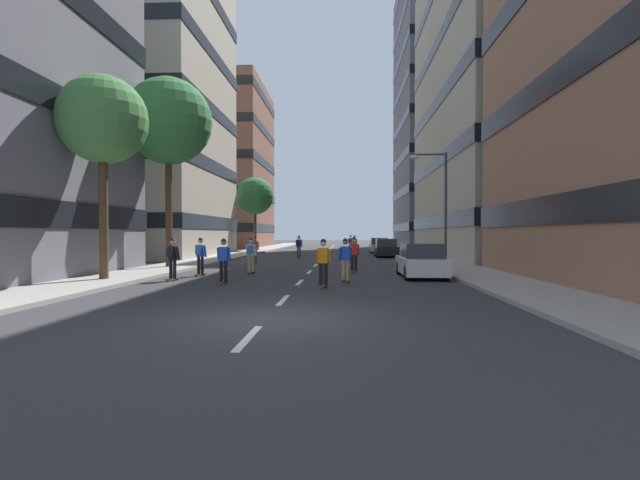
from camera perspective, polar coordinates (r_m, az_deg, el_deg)
The scene contains 27 objects.
ground_plane at distance 41.45m, azimuth 0.55°, elevation -1.91°, with size 183.93×183.93×0.00m, color #333335.
sidewalk_left at distance 46.28m, azimuth -9.11°, elevation -1.54°, with size 3.02×84.30×0.14m, color #9E9991.
sidewalk_right at distance 45.65m, azimuth 10.78°, elevation -1.58°, with size 3.02×84.30×0.14m, color #9E9991.
lane_markings at distance 43.79m, azimuth 0.69°, elevation -1.75°, with size 0.16×72.20×0.01m.
building_left_mid at distance 45.48m, azimuth -21.40°, elevation 16.75°, with size 13.69×16.38×28.81m.
building_left_far at distance 68.31m, azimuth -12.42°, elevation 8.71°, with size 13.69×17.21×22.56m.
building_right_mid at distance 44.27m, azimuth 23.07°, elevation 17.73°, with size 13.69×24.00×29.62m.
building_right_far at distance 68.85m, azimuth 15.60°, elevation 14.88°, with size 13.69×18.94×37.27m.
parked_car_near at distance 39.33m, azimuth 8.05°, elevation -1.04°, with size 1.82×4.40×1.52m.
parked_car_mid at distance 21.45m, azimuth 12.22°, elevation -2.61°, with size 1.82×4.40×1.52m.
parked_car_far at distance 47.22m, azimuth 7.22°, elevation -0.73°, with size 1.82×4.40×1.52m.
street_tree_near at distance 21.30m, azimuth -24.98°, elevation 13.03°, with size 3.54×3.54×8.20m.
street_tree_mid at distance 27.90m, azimuth -18.02°, elevation 13.56°, with size 4.76×4.76×10.43m.
street_tree_far at distance 51.26m, azimuth -7.95°, elevation 5.32°, with size 4.02×4.02×7.90m.
streetlamp_right at distance 27.97m, azimuth 14.35°, elevation 5.23°, with size 2.13×0.30×6.50m.
skater_0 at distance 18.77m, azimuth -11.69°, elevation -2.23°, with size 0.53×0.90×1.78m.
skater_1 at distance 22.29m, azimuth -14.41°, elevation -1.68°, with size 0.56×0.92×1.78m.
skater_2 at distance 41.38m, azimuth -2.58°, elevation -0.55°, with size 0.55×0.92×1.78m.
skater_3 at distance 31.03m, azimuth -7.97°, elevation -0.96°, with size 0.56×0.92×1.78m.
skater_4 at distance 16.98m, azimuth 0.41°, elevation -2.53°, with size 0.55×0.91×1.78m.
skater_5 at distance 23.07m, azimuth -8.45°, elevation -1.57°, with size 0.55×0.92×1.78m.
skater_6 at distance 51.93m, azimuth 3.75°, elevation -0.23°, with size 0.55×0.92×1.78m.
skater_7 at distance 37.48m, azimuth -2.61°, elevation -0.64°, with size 0.55×0.92×1.78m.
skater_8 at distance 23.63m, azimuth 4.17°, elevation -1.58°, with size 0.55×0.91×1.78m.
skater_9 at distance 18.98m, azimuth 3.12°, elevation -2.17°, with size 0.57×0.92×1.78m.
skater_10 at distance 44.70m, azimuth 4.23°, elevation -0.45°, with size 0.54×0.90×1.78m.
skater_11 at distance 20.36m, azimuth -17.56°, elevation -1.92°, with size 0.57×0.92×1.78m.
Camera 1 is at (1.83, -10.71, 1.98)m, focal length 26.22 mm.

